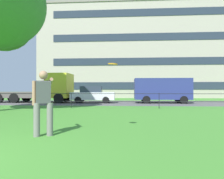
{
  "coord_description": "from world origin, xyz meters",
  "views": [
    {
      "loc": [
        3.58,
        -2.64,
        1.18
      ],
      "look_at": [
        2.96,
        6.53,
        1.21
      ],
      "focal_mm": 32.77,
      "sensor_mm": 36.0,
      "label": 1
    }
  ],
  "objects_px": {
    "person_thrower": "(43,101)",
    "apartment_building_background": "(143,55)",
    "frisbee": "(113,64)",
    "car_white_left": "(93,94)",
    "flatbed_truck_right": "(45,90)",
    "panel_van_center": "(162,89)"
  },
  "relations": [
    {
      "from": "frisbee",
      "to": "panel_van_center",
      "type": "relative_size",
      "value": 0.07
    },
    {
      "from": "person_thrower",
      "to": "apartment_building_background",
      "type": "relative_size",
      "value": 0.05
    },
    {
      "from": "car_white_left",
      "to": "apartment_building_background",
      "type": "relative_size",
      "value": 0.12
    },
    {
      "from": "frisbee",
      "to": "flatbed_truck_right",
      "type": "height_order",
      "value": "flatbed_truck_right"
    },
    {
      "from": "frisbee",
      "to": "car_white_left",
      "type": "height_order",
      "value": "frisbee"
    },
    {
      "from": "frisbee",
      "to": "car_white_left",
      "type": "bearing_deg",
      "value": 101.71
    },
    {
      "from": "frisbee",
      "to": "panel_van_center",
      "type": "xyz_separation_m",
      "value": [
        3.67,
        13.21,
        -0.64
      ]
    },
    {
      "from": "frisbee",
      "to": "flatbed_truck_right",
      "type": "bearing_deg",
      "value": 118.91
    },
    {
      "from": "flatbed_truck_right",
      "to": "panel_van_center",
      "type": "height_order",
      "value": "flatbed_truck_right"
    },
    {
      "from": "flatbed_truck_right",
      "to": "panel_van_center",
      "type": "bearing_deg",
      "value": -0.97
    },
    {
      "from": "car_white_left",
      "to": "apartment_building_background",
      "type": "xyz_separation_m",
      "value": [
        6.22,
        17.99,
        6.7
      ]
    },
    {
      "from": "flatbed_truck_right",
      "to": "car_white_left",
      "type": "bearing_deg",
      "value": -3.85
    },
    {
      "from": "apartment_building_background",
      "to": "car_white_left",
      "type": "bearing_deg",
      "value": -109.06
    },
    {
      "from": "frisbee",
      "to": "person_thrower",
      "type": "bearing_deg",
      "value": -161.15
    },
    {
      "from": "flatbed_truck_right",
      "to": "car_white_left",
      "type": "distance_m",
      "value": 4.72
    },
    {
      "from": "apartment_building_background",
      "to": "person_thrower",
      "type": "bearing_deg",
      "value": -99.42
    },
    {
      "from": "flatbed_truck_right",
      "to": "person_thrower",
      "type": "bearing_deg",
      "value": -68.02
    },
    {
      "from": "flatbed_truck_right",
      "to": "car_white_left",
      "type": "xyz_separation_m",
      "value": [
        4.69,
        -0.32,
        -0.44
      ]
    },
    {
      "from": "flatbed_truck_right",
      "to": "panel_van_center",
      "type": "xyz_separation_m",
      "value": [
        11.08,
        -0.19,
        0.05
      ]
    },
    {
      "from": "person_thrower",
      "to": "apartment_building_background",
      "type": "height_order",
      "value": "apartment_building_background"
    },
    {
      "from": "frisbee",
      "to": "apartment_building_background",
      "type": "distance_m",
      "value": 31.77
    },
    {
      "from": "car_white_left",
      "to": "apartment_building_background",
      "type": "distance_m",
      "value": 20.18
    }
  ]
}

